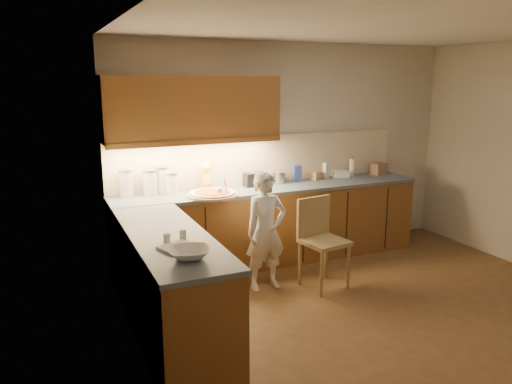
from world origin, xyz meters
TOP-DOWN VIEW (x-y plane):
  - room at (0.00, 0.00)m, footprint 4.54×4.50m
  - l_counter at (-0.92, 1.25)m, footprint 3.77×2.62m
  - backsplash at (-0.38, 1.99)m, footprint 3.75×0.02m
  - upper_cabinets at (-1.27, 1.82)m, footprint 1.95×0.36m
  - pizza_on_board at (-1.17, 1.54)m, footprint 0.56×0.56m
  - child at (-0.78, 1.00)m, footprint 0.46×0.31m
  - wooden_chair at (-0.22, 0.84)m, footprint 0.48×0.48m
  - mixing_bowl at (-1.95, -0.22)m, footprint 0.35×0.35m
  - canister_a at (-2.03, 1.87)m, footprint 0.15×0.15m
  - canister_b at (-1.77, 1.85)m, footprint 0.16×0.16m
  - canister_c at (-1.63, 1.88)m, footprint 0.16×0.16m
  - canister_d at (-1.54, 1.82)m, footprint 0.15×0.15m
  - oil_jug at (-1.13, 1.88)m, footprint 0.12×0.09m
  - toaster at (-0.54, 1.82)m, footprint 0.26×0.15m
  - steel_pot at (-0.21, 1.86)m, footprint 0.19×0.19m
  - blue_box at (0.05, 1.86)m, footprint 0.10×0.08m
  - card_box_a at (0.34, 1.87)m, footprint 0.16×0.14m
  - white_bottle at (0.48, 1.88)m, footprint 0.08×0.08m
  - flat_pack at (0.70, 1.87)m, footprint 0.23×0.19m
  - tall_jar at (0.87, 1.87)m, footprint 0.08×0.08m
  - card_box_b at (1.27, 1.83)m, footprint 0.22×0.19m
  - dough_cloth at (-1.97, 0.03)m, footprint 0.31×0.28m
  - spice_jar_a at (-2.01, 0.18)m, footprint 0.07×0.07m
  - spice_jar_b at (-1.87, 0.24)m, footprint 0.07×0.07m

SIDE VIEW (x-z plane):
  - l_counter at x=-0.92m, z-range 0.00..0.92m
  - wooden_chair at x=-0.22m, z-range 0.08..1.02m
  - child at x=-0.78m, z-range 0.00..1.24m
  - dough_cloth at x=-1.97m, z-range 0.92..0.94m
  - pizza_on_board at x=-1.17m, z-range 0.83..1.06m
  - mixing_bowl at x=-1.95m, z-range 0.92..0.99m
  - spice_jar_b at x=-1.87m, z-range 0.92..0.99m
  - spice_jar_a at x=-2.01m, z-range 0.92..0.99m
  - flat_pack at x=0.70m, z-range 0.92..1.00m
  - card_box_a at x=0.34m, z-range 0.92..1.02m
  - steel_pot at x=-0.21m, z-range 0.92..1.07m
  - card_box_b at x=1.27m, z-range 0.92..1.07m
  - toaster at x=-0.54m, z-range 0.92..1.08m
  - blue_box at x=0.05m, z-range 0.92..1.12m
  - white_bottle at x=0.48m, z-range 0.92..1.12m
  - tall_jar at x=0.87m, z-range 0.92..1.16m
  - canister_d at x=-1.54m, z-range 0.92..1.16m
  - oil_jug at x=-1.13m, z-range 0.91..1.22m
  - canister_b at x=-1.77m, z-range 0.92..1.21m
  - canister_a at x=-2.03m, z-range 0.92..1.22m
  - canister_c at x=-1.63m, z-range 0.92..1.23m
  - backsplash at x=-0.38m, z-range 0.92..1.50m
  - room at x=0.00m, z-range 0.37..2.99m
  - upper_cabinets at x=-1.27m, z-range 1.48..2.21m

